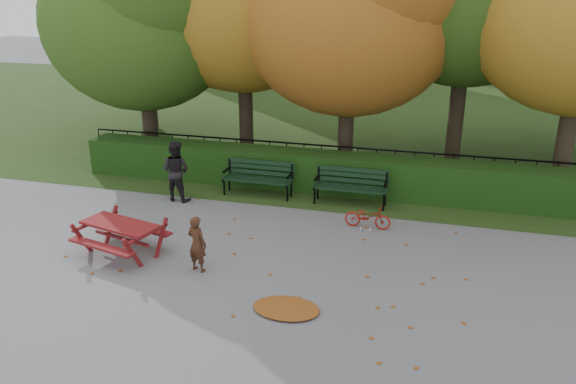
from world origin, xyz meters
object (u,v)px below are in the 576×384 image
(tree_a, at_px, (146,8))
(child, at_px, (197,244))
(adult, at_px, (176,171))
(picnic_table, at_px, (121,230))
(bench_left, at_px, (259,176))
(bench_right, at_px, (351,184))
(bicycle, at_px, (368,217))

(tree_a, bearing_deg, child, -56.28)
(child, relative_size, adult, 0.72)
(tree_a, distance_m, adult, 5.09)
(picnic_table, distance_m, child, 1.77)
(child, bearing_deg, tree_a, -42.07)
(bench_left, xyz_separation_m, adult, (-1.87, -0.91, 0.25))
(bench_right, xyz_separation_m, adult, (-4.27, -0.91, 0.25))
(tree_a, relative_size, bench_right, 4.16)
(tree_a, height_order, picnic_table, tree_a)
(bench_right, distance_m, bicycle, 1.54)
(tree_a, height_order, bench_right, tree_a)
(bench_left, height_order, bicycle, bench_left)
(tree_a, bearing_deg, bench_right, -16.61)
(picnic_table, bearing_deg, tree_a, 125.28)
(bicycle, bearing_deg, child, 138.40)
(tree_a, xyz_separation_m, bench_left, (3.89, -1.88, -4.00))
(tree_a, xyz_separation_m, adult, (2.02, -2.79, -3.75))
(tree_a, relative_size, bicycle, 7.28)
(tree_a, distance_m, child, 8.38)
(bench_left, height_order, picnic_table, bench_left)
(bench_right, distance_m, picnic_table, 5.65)
(bench_right, relative_size, adult, 1.17)
(tree_a, height_order, bench_left, tree_a)
(child, distance_m, bicycle, 4.03)
(child, bearing_deg, picnic_table, 7.08)
(tree_a, relative_size, adult, 4.87)
(adult, bearing_deg, bench_left, -148.75)
(tree_a, bearing_deg, bench_left, -25.76)
(bench_left, xyz_separation_m, bicycle, (3.02, -1.39, -0.25))
(adult, relative_size, bicycle, 1.49)
(child, bearing_deg, bench_right, -102.93)
(bench_left, height_order, child, child)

